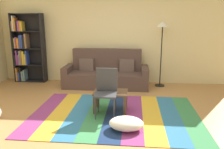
{
  "coord_description": "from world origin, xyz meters",
  "views": [
    {
      "loc": [
        0.51,
        -3.99,
        1.8
      ],
      "look_at": [
        0.05,
        0.7,
        0.65
      ],
      "focal_mm": 36.64,
      "sensor_mm": 36.0,
      "label": 1
    }
  ],
  "objects_px": {
    "coffee_table": "(111,95)",
    "tv_remote": "(109,90)",
    "folding_chair": "(106,88)",
    "bookshelf": "(25,49)",
    "pouf": "(126,123)",
    "standing_lamp": "(162,33)",
    "couch": "(106,74)"
  },
  "relations": [
    {
      "from": "couch",
      "to": "bookshelf",
      "type": "relative_size",
      "value": 1.16
    },
    {
      "from": "couch",
      "to": "pouf",
      "type": "bearing_deg",
      "value": -75.72
    },
    {
      "from": "pouf",
      "to": "folding_chair",
      "type": "relative_size",
      "value": 0.64
    },
    {
      "from": "bookshelf",
      "to": "tv_remote",
      "type": "height_order",
      "value": "bookshelf"
    },
    {
      "from": "bookshelf",
      "to": "pouf",
      "type": "relative_size",
      "value": 3.42
    },
    {
      "from": "coffee_table",
      "to": "tv_remote",
      "type": "bearing_deg",
      "value": 117.18
    },
    {
      "from": "standing_lamp",
      "to": "tv_remote",
      "type": "bearing_deg",
      "value": -123.19
    },
    {
      "from": "pouf",
      "to": "folding_chair",
      "type": "height_order",
      "value": "folding_chair"
    },
    {
      "from": "couch",
      "to": "standing_lamp",
      "type": "distance_m",
      "value": 1.85
    },
    {
      "from": "coffee_table",
      "to": "tv_remote",
      "type": "height_order",
      "value": "tv_remote"
    },
    {
      "from": "tv_remote",
      "to": "couch",
      "type": "bearing_deg",
      "value": 83.32
    },
    {
      "from": "bookshelf",
      "to": "pouf",
      "type": "height_order",
      "value": "bookshelf"
    },
    {
      "from": "bookshelf",
      "to": "tv_remote",
      "type": "xyz_separation_m",
      "value": [
        2.65,
        -1.97,
        -0.53
      ]
    },
    {
      "from": "couch",
      "to": "coffee_table",
      "type": "xyz_separation_m",
      "value": [
        0.3,
        -1.75,
        -0.01
      ]
    },
    {
      "from": "couch",
      "to": "coffee_table",
      "type": "height_order",
      "value": "couch"
    },
    {
      "from": "bookshelf",
      "to": "standing_lamp",
      "type": "relative_size",
      "value": 1.12
    },
    {
      "from": "couch",
      "to": "tv_remote",
      "type": "xyz_separation_m",
      "value": [
        0.27,
        -1.68,
        0.09
      ]
    },
    {
      "from": "bookshelf",
      "to": "coffee_table",
      "type": "distance_m",
      "value": 3.43
    },
    {
      "from": "standing_lamp",
      "to": "coffee_table",
      "type": "bearing_deg",
      "value": -121.47
    },
    {
      "from": "couch",
      "to": "folding_chair",
      "type": "relative_size",
      "value": 2.51
    },
    {
      "from": "couch",
      "to": "tv_remote",
      "type": "bearing_deg",
      "value": -80.93
    },
    {
      "from": "standing_lamp",
      "to": "couch",
      "type": "bearing_deg",
      "value": -174.02
    },
    {
      "from": "standing_lamp",
      "to": "tv_remote",
      "type": "distance_m",
      "value": 2.42
    },
    {
      "from": "tv_remote",
      "to": "folding_chair",
      "type": "distance_m",
      "value": 0.28
    },
    {
      "from": "folding_chair",
      "to": "tv_remote",
      "type": "bearing_deg",
      "value": 112.67
    },
    {
      "from": "standing_lamp",
      "to": "folding_chair",
      "type": "bearing_deg",
      "value": -120.46
    },
    {
      "from": "coffee_table",
      "to": "tv_remote",
      "type": "xyz_separation_m",
      "value": [
        -0.04,
        0.07,
        0.1
      ]
    },
    {
      "from": "tv_remote",
      "to": "pouf",
      "type": "bearing_deg",
      "value": -81.83
    },
    {
      "from": "tv_remote",
      "to": "bookshelf",
      "type": "bearing_deg",
      "value": 127.69
    },
    {
      "from": "bookshelf",
      "to": "folding_chair",
      "type": "relative_size",
      "value": 2.17
    },
    {
      "from": "bookshelf",
      "to": "pouf",
      "type": "distance_m",
      "value": 4.21
    },
    {
      "from": "coffee_table",
      "to": "folding_chair",
      "type": "relative_size",
      "value": 0.73
    }
  ]
}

